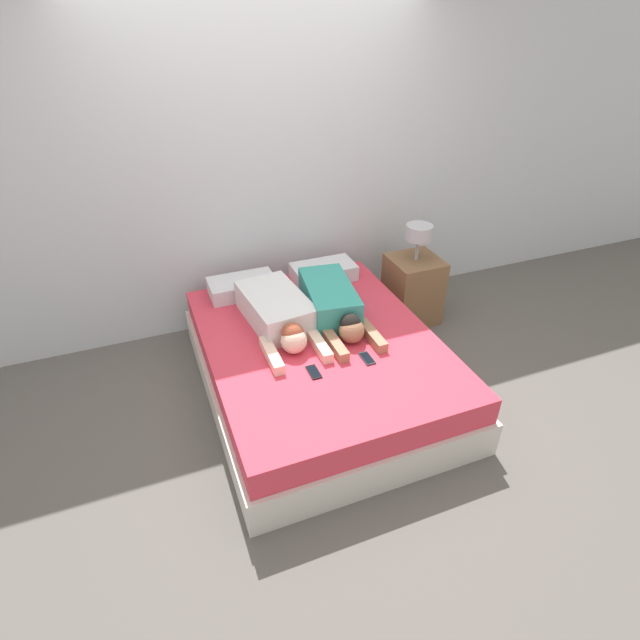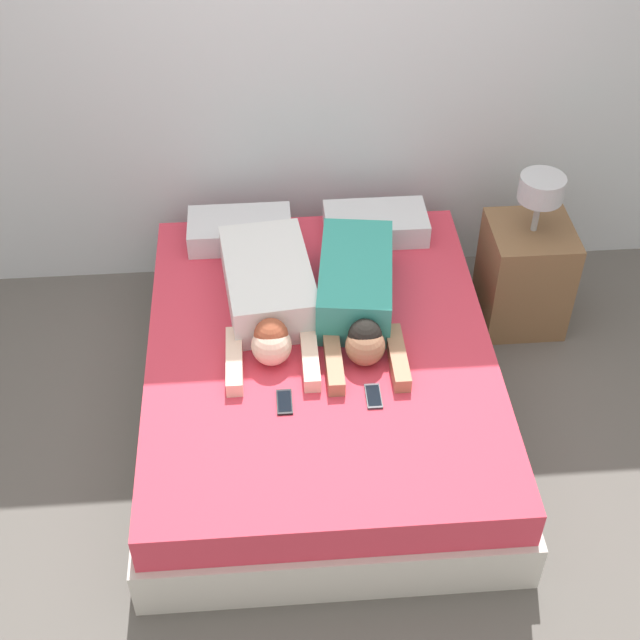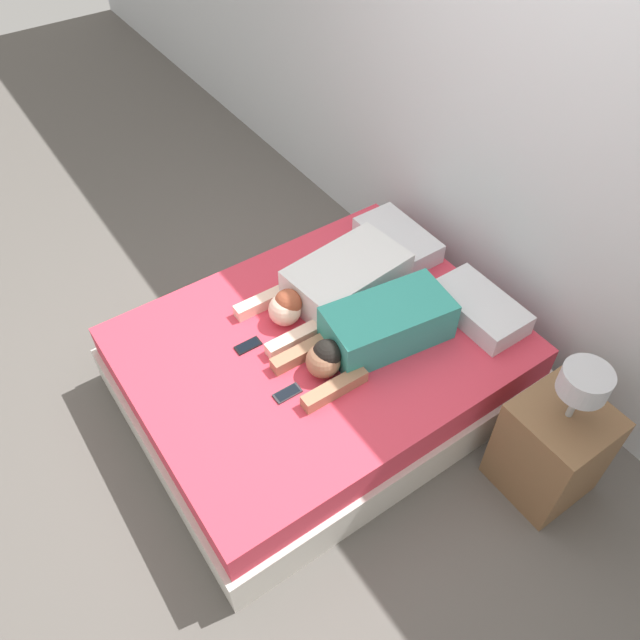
{
  "view_description": "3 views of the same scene",
  "coord_description": "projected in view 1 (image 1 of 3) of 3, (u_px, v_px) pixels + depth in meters",
  "views": [
    {
      "loc": [
        -1.02,
        -2.61,
        2.42
      ],
      "look_at": [
        0.0,
        0.0,
        0.59
      ],
      "focal_mm": 28.0,
      "sensor_mm": 36.0,
      "label": 1
    },
    {
      "loc": [
        -0.22,
        -2.83,
        3.17
      ],
      "look_at": [
        0.0,
        0.0,
        0.59
      ],
      "focal_mm": 50.0,
      "sensor_mm": 36.0,
      "label": 2
    },
    {
      "loc": [
        1.76,
        -1.22,
        2.9
      ],
      "look_at": [
        0.0,
        0.0,
        0.59
      ],
      "focal_mm": 35.0,
      "sensor_mm": 36.0,
      "label": 3
    }
  ],
  "objects": [
    {
      "name": "bed",
      "position": [
        320.0,
        364.0,
        3.55
      ],
      "size": [
        1.58,
        2.0,
        0.44
      ],
      "color": "beige",
      "rests_on": "ground_plane"
    },
    {
      "name": "cell_phone_left",
      "position": [
        314.0,
        372.0,
        3.11
      ],
      "size": [
        0.06,
        0.14,
        0.01
      ],
      "color": "black",
      "rests_on": "bed"
    },
    {
      "name": "nightstand",
      "position": [
        413.0,
        286.0,
        4.29
      ],
      "size": [
        0.41,
        0.41,
        0.88
      ],
      "color": "brown",
      "rests_on": "ground_plane"
    },
    {
      "name": "pillow_head_right",
      "position": [
        323.0,
        272.0,
        4.12
      ],
      "size": [
        0.51,
        0.29,
        0.12
      ],
      "color": "silver",
      "rests_on": "bed"
    },
    {
      "name": "person_right",
      "position": [
        333.0,
        305.0,
        3.59
      ],
      "size": [
        0.41,
        0.95,
        0.23
      ],
      "color": "teal",
      "rests_on": "bed"
    },
    {
      "name": "cell_phone_right",
      "position": [
        367.0,
        358.0,
        3.23
      ],
      "size": [
        0.06,
        0.14,
        0.01
      ],
      "color": "#2D2D33",
      "rests_on": "bed"
    },
    {
      "name": "person_left",
      "position": [
        279.0,
        314.0,
        3.5
      ],
      "size": [
        0.45,
        0.96,
        0.21
      ],
      "color": "silver",
      "rests_on": "bed"
    },
    {
      "name": "ground_plane",
      "position": [
        320.0,
        387.0,
        3.67
      ],
      "size": [
        12.0,
        12.0,
        0.0
      ],
      "primitive_type": "plane",
      "color": "#5B5651"
    },
    {
      "name": "wall_back",
      "position": [
        266.0,
        168.0,
        3.86
      ],
      "size": [
        12.0,
        0.06,
        2.6
      ],
      "color": "silver",
      "rests_on": "ground_plane"
    },
    {
      "name": "pillow_head_left",
      "position": [
        242.0,
        286.0,
        3.91
      ],
      "size": [
        0.51,
        0.29,
        0.12
      ],
      "color": "silver",
      "rests_on": "bed"
    }
  ]
}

